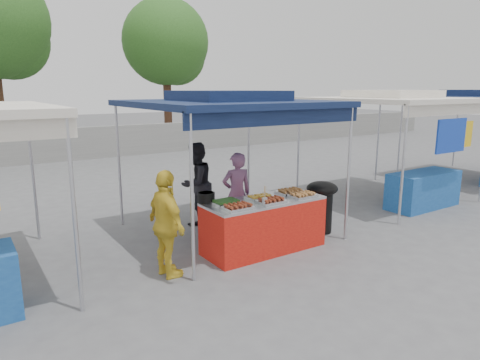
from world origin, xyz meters
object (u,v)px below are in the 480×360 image
cooking_pot (206,197)px  customer_person (167,224)px  helper_man (196,184)px  vendor_table (264,225)px  vendor_woman (237,194)px  wok_burner (322,202)px

cooking_pot → customer_person: 1.00m
cooking_pot → helper_man: (0.60, 1.48, -0.13)m
vendor_table → vendor_woman: size_ratio=1.33×
wok_burner → helper_man: size_ratio=0.60×
customer_person → helper_man: bearing=-41.0°
vendor_table → helper_man: bearing=97.8°
wok_burner → customer_person: bearing=-168.2°
cooking_pot → wok_burner: cooking_pot is taller
helper_man → customer_person: 2.43m
helper_man → customer_person: (-1.48, -1.93, -0.03)m
cooking_pot → vendor_woman: size_ratio=0.18×
cooking_pot → vendor_woman: vendor_woman is taller
customer_person → vendor_woman: bearing=-65.1°
vendor_table → cooking_pot: bearing=156.0°
wok_burner → vendor_woman: vendor_woman is taller
vendor_woman → customer_person: size_ratio=0.98×
helper_man → vendor_table: bearing=72.2°
vendor_woman → wok_burner: bearing=162.4°
cooking_pot → wok_burner: size_ratio=0.28×
vendor_table → wok_burner: size_ratio=2.08×
cooking_pot → vendor_woman: (0.92, 0.53, -0.18)m
cooking_pot → vendor_woman: bearing=29.8°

